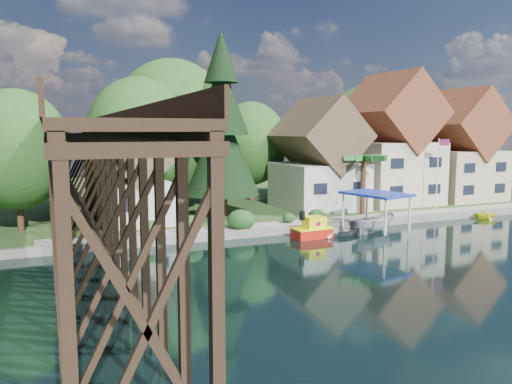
# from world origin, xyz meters

# --- Properties ---
(ground) EXTENTS (140.00, 140.00, 0.00)m
(ground) POSITION_xyz_m (0.00, 0.00, 0.00)
(ground) COLOR black
(ground) RESTS_ON ground
(bank) EXTENTS (140.00, 52.00, 0.50)m
(bank) POSITION_xyz_m (0.00, 34.00, 0.25)
(bank) COLOR #2D461C
(bank) RESTS_ON ground
(seawall) EXTENTS (60.00, 0.40, 0.62)m
(seawall) POSITION_xyz_m (4.00, 8.00, 0.31)
(seawall) COLOR slate
(seawall) RESTS_ON ground
(promenade) EXTENTS (50.00, 2.60, 0.06)m
(promenade) POSITION_xyz_m (6.00, 9.30, 0.53)
(promenade) COLOR gray
(promenade) RESTS_ON bank
(trestle_bridge) EXTENTS (4.12, 44.18, 9.30)m
(trestle_bridge) POSITION_xyz_m (-16.00, 5.17, 5.35)
(trestle_bridge) COLOR black
(trestle_bridge) RESTS_ON ground
(house_left) EXTENTS (7.64, 8.64, 11.02)m
(house_left) POSITION_xyz_m (7.00, 16.00, 5.14)
(house_left) COLOR beige
(house_left) RESTS_ON bank
(house_center) EXTENTS (8.65, 9.18, 13.89)m
(house_center) POSITION_xyz_m (16.00, 16.50, 6.42)
(house_center) COLOR beige
(house_center) RESTS_ON bank
(house_right) EXTENTS (8.15, 8.64, 12.45)m
(house_right) POSITION_xyz_m (25.00, 16.00, 5.78)
(house_right) COLOR tan
(house_right) RESTS_ON bank
(shed) EXTENTS (5.09, 5.40, 7.85)m
(shed) POSITION_xyz_m (-11.00, 14.50, 3.83)
(shed) COLOR beige
(shed) RESTS_ON bank
(bg_trees) EXTENTS (49.90, 13.30, 10.57)m
(bg_trees) POSITION_xyz_m (1.00, 21.25, 7.29)
(bg_trees) COLOR #382314
(bg_trees) RESTS_ON bank
(shrubs) EXTENTS (15.76, 2.47, 1.70)m
(shrubs) POSITION_xyz_m (-4.60, 9.26, 1.23)
(shrubs) COLOR #163D15
(shrubs) RESTS_ON bank
(conifer) EXTENTS (6.68, 6.68, 16.45)m
(conifer) POSITION_xyz_m (-3.51, 14.95, 8.42)
(conifer) COLOR #382314
(conifer) RESTS_ON bank
(palm_tree) EXTENTS (5.02, 5.02, 5.80)m
(palm_tree) POSITION_xyz_m (9.04, 11.29, 5.57)
(palm_tree) COLOR #382314
(palm_tree) RESTS_ON bank
(flagpole) EXTENTS (1.05, 0.41, 7.00)m
(flagpole) POSITION_xyz_m (16.98, 10.20, 4.79)
(flagpole) COLOR white
(flagpole) RESTS_ON bank
(tugboat) EXTENTS (3.10, 1.81, 2.19)m
(tugboat) POSITION_xyz_m (0.70, 5.93, 0.66)
(tugboat) COLOR red
(tugboat) RESTS_ON ground
(boat_white_a) EXTENTS (4.45, 3.44, 0.85)m
(boat_white_a) POSITION_xyz_m (3.05, 6.17, 0.42)
(boat_white_a) COLOR silver
(boat_white_a) RESTS_ON ground
(boat_canopy) EXTENTS (4.50, 5.71, 3.27)m
(boat_canopy) POSITION_xyz_m (6.37, 5.68, 1.40)
(boat_canopy) COLOR silver
(boat_canopy) RESTS_ON ground
(boat_yellow) EXTENTS (2.76, 2.58, 1.18)m
(boat_yellow) POSITION_xyz_m (19.70, 6.91, 0.59)
(boat_yellow) COLOR yellow
(boat_yellow) RESTS_ON ground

